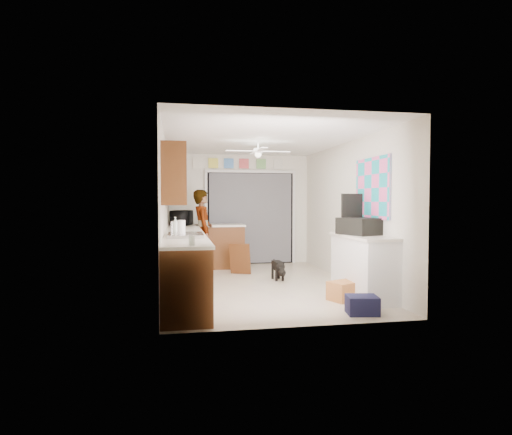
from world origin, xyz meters
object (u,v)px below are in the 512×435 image
soap_bottle (175,225)px  man (203,231)px  dog (278,269)px  microwave (182,218)px  navy_crate (362,305)px  cardboard_box (345,291)px  paper_towel_roll (181,229)px  suitcase (359,226)px

soap_bottle → man: 2.10m
soap_bottle → dog: soap_bottle is taller
man → microwave: bearing=47.7°
microwave → navy_crate: (2.24, -4.00, -0.98)m
man → dog: man is taller
cardboard_box → dog: (-0.60, 1.74, 0.05)m
soap_bottle → paper_towel_roll: soap_bottle is taller
suitcase → microwave: bearing=112.3°
paper_towel_roll → cardboard_box: size_ratio=0.54×
man → navy_crate: bearing=-156.7°
suitcase → dog: 1.97m
soap_bottle → dog: size_ratio=0.54×
cardboard_box → dog: dog is taller
soap_bottle → dog: 2.21m
paper_towel_roll → navy_crate: bearing=-25.1°
suitcase → cardboard_box: suitcase is taller
paper_towel_roll → dog: (1.75, 1.44, -0.87)m
navy_crate → man: (-1.83, 3.66, 0.72)m
microwave → suitcase: microwave is taller
suitcase → paper_towel_roll: bearing=159.5°
paper_towel_roll → suitcase: size_ratio=0.40×
microwave → paper_towel_roll: bearing=-167.2°
suitcase → man: size_ratio=0.35×
microwave → man: bearing=-115.7°
soap_bottle → navy_crate: soap_bottle is taller
microwave → man: (0.41, -0.34, -0.25)m
suitcase → soap_bottle: bearing=147.8°
suitcase → cardboard_box: 1.01m
man → dog: size_ratio=3.42×
soap_bottle → man: man is taller
suitcase → man: bearing=110.8°
paper_towel_roll → navy_crate: (2.27, -1.06, -0.94)m
paper_towel_roll → dog: paper_towel_roll is taller
dog → navy_crate: bearing=-81.9°
soap_bottle → suitcase: bearing=-13.3°
paper_towel_roll → man: (0.44, 2.60, -0.22)m
microwave → paper_towel_roll: 2.93m
soap_bottle → paper_towel_roll: 0.59m
microwave → cardboard_box: 4.09m
microwave → dog: microwave is taller
suitcase → navy_crate: size_ratio=1.54×
soap_bottle → paper_towel_roll: bearing=-81.4°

